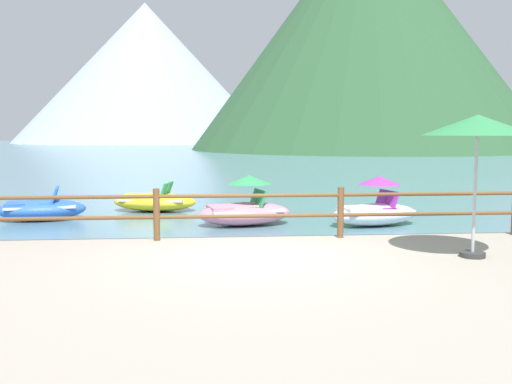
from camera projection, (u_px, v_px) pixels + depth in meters
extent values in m
plane|color=slate|center=(217.00, 159.00, 48.59)|extent=(200.00, 200.00, 0.00)
cube|color=#A39989|center=(273.00, 315.00, 6.76)|extent=(28.00, 8.00, 0.40)
cylinder|color=brown|center=(157.00, 215.00, 10.26)|extent=(0.12, 0.12, 0.95)
cylinder|color=brown|center=(341.00, 212.00, 10.54)|extent=(0.12, 0.12, 0.95)
cylinder|color=brown|center=(250.00, 196.00, 10.37)|extent=(23.80, 0.07, 0.07)
cylinder|color=brown|center=(250.00, 216.00, 10.41)|extent=(23.80, 0.07, 0.07)
cylinder|color=#B2B2B7|center=(475.00, 194.00, 8.85)|extent=(0.05, 0.05, 2.00)
cone|color=#338E4C|center=(478.00, 125.00, 8.73)|extent=(1.70, 1.70, 0.32)
cylinder|color=#333333|center=(472.00, 254.00, 8.95)|extent=(0.40, 0.40, 0.08)
ellipsoid|color=blue|center=(42.00, 210.00, 15.25)|extent=(2.49, 1.66, 0.56)
cube|color=silver|center=(42.00, 206.00, 15.24)|extent=(1.95, 1.35, 0.06)
cube|color=blue|center=(49.00, 202.00, 15.52)|extent=(0.47, 0.47, 0.08)
cube|color=blue|center=(56.00, 194.00, 15.55)|extent=(0.28, 0.43, 0.43)
cube|color=blue|center=(47.00, 204.00, 15.04)|extent=(0.47, 0.47, 0.08)
cube|color=blue|center=(54.00, 196.00, 15.07)|extent=(0.28, 0.43, 0.43)
cube|color=blue|center=(16.00, 205.00, 15.07)|extent=(0.66, 0.96, 0.12)
ellipsoid|color=yellow|center=(155.00, 202.00, 16.97)|extent=(2.71, 1.79, 0.54)
cube|color=silver|center=(155.00, 199.00, 16.96)|extent=(2.12, 1.45, 0.06)
cube|color=#339956|center=(163.00, 196.00, 17.19)|extent=(0.47, 0.47, 0.08)
cube|color=#339956|center=(169.00, 189.00, 17.15)|extent=(0.28, 0.43, 0.43)
cube|color=#339956|center=(158.00, 198.00, 16.67)|extent=(0.47, 0.47, 0.08)
cube|color=#339956|center=(164.00, 190.00, 16.62)|extent=(0.28, 0.43, 0.43)
cube|color=yellow|center=(133.00, 197.00, 17.03)|extent=(0.72, 1.02, 0.12)
ellipsoid|color=pink|center=(245.00, 214.00, 14.40)|extent=(2.60, 1.72, 0.58)
cube|color=silver|center=(245.00, 210.00, 14.39)|extent=(2.04, 1.39, 0.06)
cube|color=#339956|center=(249.00, 206.00, 14.67)|extent=(0.48, 0.48, 0.08)
cube|color=#339956|center=(255.00, 197.00, 14.70)|extent=(0.29, 0.44, 0.43)
cube|color=#339956|center=(254.00, 208.00, 14.21)|extent=(0.48, 0.48, 0.08)
cube|color=#339956|center=(261.00, 199.00, 14.24)|extent=(0.29, 0.44, 0.43)
cube|color=pink|center=(220.00, 209.00, 14.19)|extent=(0.70, 0.95, 0.12)
cone|color=#339956|center=(249.00, 180.00, 14.35)|extent=(1.39, 1.39, 0.22)
ellipsoid|color=white|center=(375.00, 214.00, 14.37)|extent=(2.56, 1.67, 0.55)
cube|color=silver|center=(375.00, 211.00, 14.36)|extent=(2.01, 1.35, 0.06)
cube|color=purple|center=(376.00, 207.00, 14.61)|extent=(0.49, 0.49, 0.08)
cube|color=purple|center=(382.00, 198.00, 14.65)|extent=(0.30, 0.44, 0.43)
cube|color=purple|center=(386.00, 209.00, 14.20)|extent=(0.49, 0.49, 0.08)
cube|color=purple|center=(392.00, 200.00, 14.24)|extent=(0.30, 0.44, 0.43)
cube|color=white|center=(352.00, 209.00, 14.13)|extent=(0.70, 0.88, 0.12)
cone|color=purple|center=(379.00, 180.00, 14.31)|extent=(1.29, 1.29, 0.22)
cone|color=#2D5633|center=(367.00, 29.00, 73.52)|extent=(45.74, 45.74, 31.14)
cone|color=#2D5633|center=(290.00, 81.00, 79.37)|extent=(25.15, 25.15, 18.68)
cone|color=#9EADBC|center=(146.00, 73.00, 119.79)|extent=(54.63, 54.63, 29.16)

